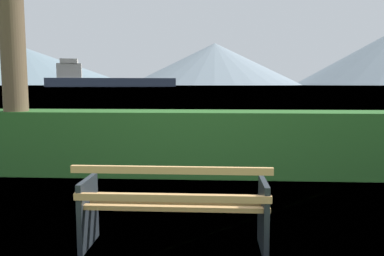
# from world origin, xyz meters

# --- Properties ---
(ground_plane) EXTENTS (1400.00, 1400.00, 0.00)m
(ground_plane) POSITION_xyz_m (0.00, 0.00, 0.00)
(ground_plane) COLOR #4C6B33
(water_surface) EXTENTS (620.00, 620.00, 0.00)m
(water_surface) POSITION_xyz_m (0.00, 308.72, 0.00)
(water_surface) COLOR #6B8EA3
(water_surface) RESTS_ON ground_plane
(park_bench) EXTENTS (1.78, 0.58, 0.87)m
(park_bench) POSITION_xyz_m (0.00, -0.06, 0.43)
(park_bench) COLOR tan
(park_bench) RESTS_ON ground_plane
(hedge_row) EXTENTS (12.95, 0.89, 1.12)m
(hedge_row) POSITION_xyz_m (0.00, 3.11, 0.56)
(hedge_row) COLOR #285B23
(hedge_row) RESTS_ON ground_plane
(cargo_ship_large) EXTENTS (70.65, 29.11, 15.11)m
(cargo_ship_large) POSITION_xyz_m (-62.51, 210.54, 4.23)
(cargo_ship_large) COLOR #2D384C
(cargo_ship_large) RESTS_ON water_surface
(distant_hills) EXTENTS (874.30, 367.78, 81.58)m
(distant_hills) POSITION_xyz_m (-15.63, 570.98, 34.11)
(distant_hills) COLOR slate
(distant_hills) RESTS_ON ground_plane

